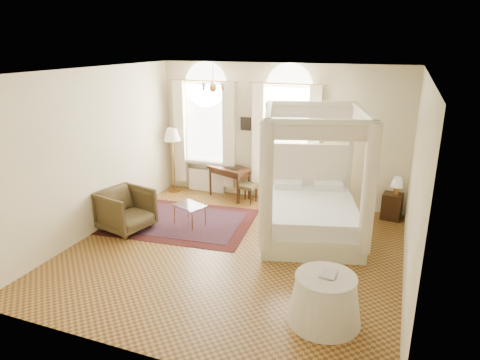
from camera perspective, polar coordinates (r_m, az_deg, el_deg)
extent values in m
plane|color=olive|center=(8.16, -0.87, -9.47)|extent=(6.00, 6.00, 0.00)
plane|color=#F9E7BD|center=(10.31, 5.29, 6.10)|extent=(6.00, 0.00, 6.00)
plane|color=#F9E7BD|center=(5.06, -13.71, -7.33)|extent=(6.00, 0.00, 6.00)
plane|color=#F9E7BD|center=(9.06, -18.89, 3.52)|extent=(0.00, 6.00, 6.00)
plane|color=#F9E7BD|center=(7.06, 22.34, -0.86)|extent=(0.00, 6.00, 6.00)
plane|color=white|center=(7.25, -1.00, 14.32)|extent=(6.00, 6.00, 0.00)
cube|color=white|center=(10.90, -4.47, 7.59)|extent=(1.10, 0.04, 1.90)
cylinder|color=white|center=(10.77, -4.60, 12.56)|extent=(1.10, 0.04, 1.10)
cube|color=white|center=(11.04, -4.55, 2.45)|extent=(1.32, 0.24, 0.08)
cube|color=beige|center=(11.10, -7.97, 6.34)|extent=(0.28, 0.14, 2.60)
cube|color=beige|center=(10.53, -1.51, 5.88)|extent=(0.28, 0.14, 2.60)
cube|color=white|center=(11.21, -4.44, -0.03)|extent=(1.00, 0.12, 0.58)
cube|color=white|center=(10.20, 6.35, 6.80)|extent=(1.10, 0.04, 1.90)
cylinder|color=white|center=(10.06, 6.54, 12.12)|extent=(1.10, 0.04, 1.10)
cube|color=white|center=(10.35, 6.04, 1.33)|extent=(1.32, 0.24, 0.08)
cube|color=beige|center=(10.27, 2.43, 5.56)|extent=(0.28, 0.14, 2.60)
cube|color=beige|center=(9.94, 9.80, 4.88)|extent=(0.28, 0.14, 2.60)
cube|color=white|center=(10.53, 5.97, -1.30)|extent=(1.00, 0.12, 0.58)
cylinder|color=#AC7F39|center=(8.72, -3.63, 13.60)|extent=(0.02, 0.02, 0.40)
sphere|color=#AC7F39|center=(8.74, -3.60, 12.17)|extent=(0.16, 0.16, 0.16)
sphere|color=beige|center=(8.65, -2.25, 12.59)|extent=(0.07, 0.07, 0.07)
sphere|color=beige|center=(8.86, -2.43, 12.72)|extent=(0.07, 0.07, 0.07)
sphere|color=beige|center=(8.95, -3.76, 12.75)|extent=(0.07, 0.07, 0.07)
sphere|color=beige|center=(8.83, -4.95, 12.65)|extent=(0.07, 0.07, 0.07)
sphere|color=beige|center=(8.61, -4.83, 12.52)|extent=(0.07, 0.07, 0.07)
sphere|color=beige|center=(8.52, -3.46, 12.49)|extent=(0.07, 0.07, 0.07)
cube|color=black|center=(10.49, 0.76, 7.51)|extent=(0.26, 0.03, 0.32)
cube|color=black|center=(9.94, 13.42, 7.01)|extent=(0.22, 0.03, 0.26)
cube|color=beige|center=(8.82, 9.25, -6.11)|extent=(2.42, 2.72, 0.40)
cube|color=white|center=(8.68, 9.36, -3.99)|extent=(2.28, 2.59, 0.31)
cube|color=beige|center=(9.58, 9.06, 0.94)|extent=(1.82, 0.59, 1.32)
cube|color=beige|center=(9.46, 3.90, 2.64)|extent=(0.12, 0.12, 2.53)
cube|color=beige|center=(9.58, 14.33, 2.31)|extent=(0.12, 0.12, 2.53)
cube|color=beige|center=(7.39, 3.47, -1.84)|extent=(0.12, 0.12, 2.53)
cube|color=beige|center=(7.55, 16.76, -2.17)|extent=(0.12, 0.12, 2.53)
cube|color=beige|center=(9.23, 9.55, 10.06)|extent=(1.82, 0.59, 0.09)
cube|color=beige|center=(7.09, 10.75, 7.61)|extent=(1.82, 0.59, 0.09)
cube|color=beige|center=(8.13, 3.89, 9.20)|extent=(0.71, 2.24, 0.09)
cube|color=beige|center=(8.27, 16.13, 8.69)|extent=(0.71, 2.24, 0.09)
cube|color=beige|center=(9.25, 9.50, 9.11)|extent=(1.87, 0.56, 0.31)
cube|color=beige|center=(7.12, 10.68, 6.40)|extent=(1.87, 0.56, 0.31)
cube|color=beige|center=(8.15, 3.87, 8.13)|extent=(0.68, 2.30, 0.31)
cube|color=beige|center=(8.30, 16.04, 7.65)|extent=(0.68, 2.30, 0.31)
cylinder|color=beige|center=(7.35, 3.49, -1.04)|extent=(0.24, 0.24, 2.31)
cylinder|color=beige|center=(7.51, 16.84, -1.39)|extent=(0.24, 0.24, 2.31)
cube|color=#34210E|center=(10.04, 19.58, -3.31)|extent=(0.45, 0.42, 0.58)
cylinder|color=#AC7F39|center=(9.90, 20.12, -1.30)|extent=(0.11, 0.11, 0.19)
cone|color=beige|center=(9.84, 20.24, -0.25)|extent=(0.27, 0.27, 0.21)
cube|color=#34210E|center=(10.62, -1.44, 1.58)|extent=(1.18, 0.88, 0.06)
cube|color=#34210E|center=(10.65, -1.43, 1.09)|extent=(1.04, 0.74, 0.11)
cylinder|color=#34210E|center=(11.18, -2.46, 0.33)|extent=(0.05, 0.05, 0.74)
cylinder|color=#34210E|center=(10.60, 1.21, -0.66)|extent=(0.05, 0.05, 0.74)
cylinder|color=#34210E|center=(10.90, -3.98, -0.18)|extent=(0.05, 0.05, 0.74)
cylinder|color=#34210E|center=(10.30, -0.29, -1.24)|extent=(0.05, 0.05, 0.74)
imported|color=black|center=(10.50, -0.83, 1.65)|extent=(0.41, 0.32, 0.03)
cube|color=#4A401F|center=(10.35, 1.05, -0.80)|extent=(0.46, 0.46, 0.08)
cylinder|color=#34210E|center=(10.37, -0.09, -2.13)|extent=(0.04, 0.04, 0.39)
cylinder|color=#34210E|center=(10.23, 1.41, -2.41)|extent=(0.04, 0.04, 0.39)
cylinder|color=#34210E|center=(10.62, 0.70, -1.63)|extent=(0.04, 0.04, 0.39)
cylinder|color=#34210E|center=(10.49, 2.17, -1.90)|extent=(0.04, 0.04, 0.39)
imported|color=#42341C|center=(9.19, -15.01, -3.88)|extent=(1.15, 1.13, 0.87)
cube|color=white|center=(9.17, -6.76, -3.38)|extent=(0.78, 0.67, 0.02)
cylinder|color=#AC7F39|center=(9.35, -8.72, -4.49)|extent=(0.03, 0.03, 0.44)
cylinder|color=#AC7F39|center=(8.94, -6.41, -5.47)|extent=(0.03, 0.03, 0.44)
cylinder|color=#AC7F39|center=(9.57, -6.98, -3.88)|extent=(0.03, 0.03, 0.44)
cylinder|color=#AC7F39|center=(9.17, -4.65, -4.80)|extent=(0.03, 0.03, 0.44)
cylinder|color=#AC7F39|center=(11.40, -8.69, -1.39)|extent=(0.29, 0.29, 0.03)
cylinder|color=#AC7F39|center=(11.19, -8.86, 2.10)|extent=(0.04, 0.04, 1.47)
cone|color=beige|center=(11.00, -9.06, 6.03)|extent=(0.43, 0.43, 0.31)
cube|color=#441210|center=(9.51, -7.90, -5.48)|extent=(3.28, 2.50, 0.01)
cube|color=black|center=(9.50, -7.90, -5.44)|extent=(2.75, 1.97, 0.01)
cone|color=silver|center=(6.30, 11.21, -15.40)|extent=(1.04, 1.04, 0.67)
cylinder|color=silver|center=(6.12, 11.42, -12.62)|extent=(0.85, 0.85, 0.04)
imported|color=black|center=(6.16, 10.77, -12.01)|extent=(0.24, 0.30, 0.03)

